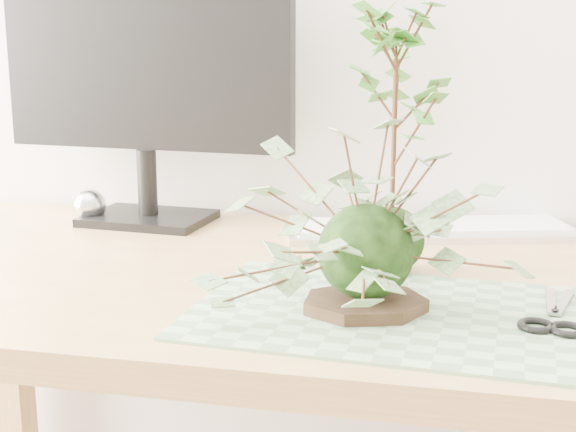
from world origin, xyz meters
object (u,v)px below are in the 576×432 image
(keyboard, at_px, (430,229))
(maple_kokedama, at_px, (396,76))
(desk, at_px, (359,335))
(monitor, at_px, (145,68))
(ivy_kokedama, at_px, (367,207))

(keyboard, bearing_deg, maple_kokedama, -116.60)
(desk, xyz_separation_m, maple_kokedama, (0.04, 0.02, 0.36))
(keyboard, relative_size, monitor, 0.94)
(ivy_kokedama, relative_size, maple_kokedama, 0.94)
(desk, distance_m, ivy_kokedama, 0.27)
(ivy_kokedama, relative_size, monitor, 0.69)
(desk, relative_size, keyboard, 3.18)
(desk, xyz_separation_m, ivy_kokedama, (0.03, -0.15, 0.22))
(ivy_kokedama, xyz_separation_m, monitor, (-0.44, 0.41, 0.14))
(desk, height_order, monitor, monitor)
(keyboard, distance_m, monitor, 0.56)
(desk, xyz_separation_m, monitor, (-0.41, 0.25, 0.36))
(monitor, bearing_deg, keyboard, 5.88)
(maple_kokedama, xyz_separation_m, monitor, (-0.45, 0.23, -0.00))
(desk, relative_size, maple_kokedama, 4.11)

